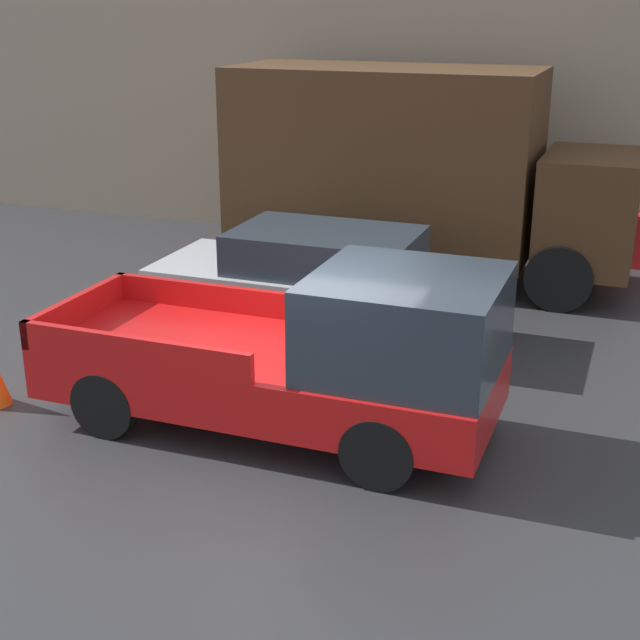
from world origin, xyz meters
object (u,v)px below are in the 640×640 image
pickup_truck (311,356)px  car (319,280)px  delivery_truck (412,168)px  newspaper_box (634,241)px

pickup_truck → car: pickup_truck is taller
pickup_truck → delivery_truck: size_ratio=0.75×
pickup_truck → delivery_truck: (-0.62, 6.50, 1.01)m
pickup_truck → delivery_truck: 6.61m
newspaper_box → pickup_truck: bearing=-110.6°
car → delivery_truck: size_ratio=0.70×
pickup_truck → car: size_ratio=1.08×
pickup_truck → newspaper_box: pickup_truck is taller
car → delivery_truck: bearing=82.1°
delivery_truck → newspaper_box: 4.53m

